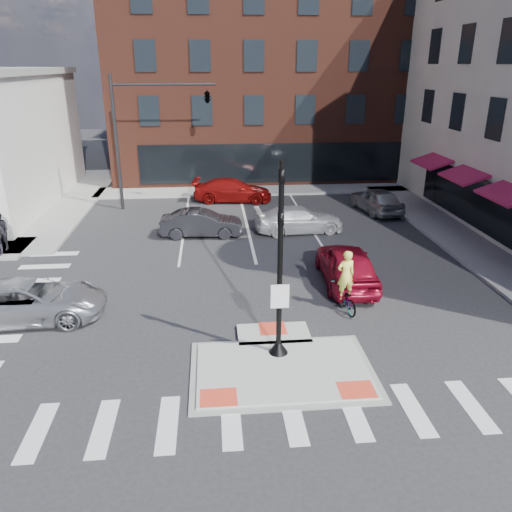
{
  "coord_description": "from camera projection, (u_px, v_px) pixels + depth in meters",
  "views": [
    {
      "loc": [
        -1.89,
        -12.89,
        8.51
      ],
      "look_at": [
        -0.38,
        3.9,
        2.0
      ],
      "focal_mm": 35.0,
      "sensor_mm": 36.0,
      "label": 1
    }
  ],
  "objects": [
    {
      "name": "building_far_left",
      "position": [
        192.0,
        94.0,
        61.38
      ],
      "size": [
        10.0,
        12.0,
        10.0
      ],
      "primitive_type": "cube",
      "color": "slate",
      "rests_on": "ground"
    },
    {
      "name": "white_pickup",
      "position": [
        299.0,
        220.0,
        26.79
      ],
      "size": [
        4.91,
        2.35,
        1.38
      ],
      "primitive_type": "imported",
      "rotation": [
        0.0,
        0.0,
        1.66
      ],
      "color": "silver",
      "rests_on": "ground"
    },
    {
      "name": "bg_car_red",
      "position": [
        232.0,
        190.0,
        32.8
      ],
      "size": [
        5.32,
        2.65,
        1.49
      ],
      "primitive_type": "imported",
      "rotation": [
        0.0,
        0.0,
        1.46
      ],
      "color": "maroon",
      "rests_on": "ground"
    },
    {
      "name": "building_n",
      "position": [
        266.0,
        73.0,
        42.37
      ],
      "size": [
        24.4,
        18.4,
        15.5
      ],
      "color": "#502419",
      "rests_on": "ground"
    },
    {
      "name": "mast_arm_signal",
      "position": [
        182.0,
        106.0,
        29.4
      ],
      "size": [
        6.1,
        2.24,
        8.0
      ],
      "color": "black",
      "rests_on": "ground"
    },
    {
      "name": "red_sedan",
      "position": [
        346.0,
        264.0,
        20.42
      ],
      "size": [
        2.19,
        4.99,
        1.67
      ],
      "primitive_type": "imported",
      "rotation": [
        0.0,
        0.0,
        3.1
      ],
      "color": "maroon",
      "rests_on": "ground"
    },
    {
      "name": "refuge_island",
      "position": [
        281.0,
        366.0,
        14.94
      ],
      "size": [
        5.4,
        4.65,
        0.13
      ],
      "color": "gray",
      "rests_on": "ground"
    },
    {
      "name": "building_far_right",
      "position": [
        294.0,
        85.0,
        63.97
      ],
      "size": [
        12.0,
        12.0,
        12.0
      ],
      "primitive_type": "cube",
      "color": "brown",
      "rests_on": "ground"
    },
    {
      "name": "sidewalk_e",
      "position": [
        464.0,
        241.0,
        25.37
      ],
      "size": [
        3.0,
        24.0,
        0.15
      ],
      "primitive_type": "cube",
      "color": "gray",
      "rests_on": "ground"
    },
    {
      "name": "ground",
      "position": [
        280.0,
        363.0,
        15.2
      ],
      "size": [
        120.0,
        120.0,
        0.0
      ],
      "primitive_type": "plane",
      "color": "#28282B",
      "rests_on": "ground"
    },
    {
      "name": "bg_car_dark",
      "position": [
        202.0,
        223.0,
        26.13
      ],
      "size": [
        4.34,
        1.72,
        1.4
      ],
      "primitive_type": "imported",
      "rotation": [
        0.0,
        0.0,
        1.52
      ],
      "color": "#26252A",
      "rests_on": "ground"
    },
    {
      "name": "bg_car_silver",
      "position": [
        376.0,
        200.0,
        30.39
      ],
      "size": [
        2.52,
        4.71,
        1.52
      ],
      "primitive_type": "imported",
      "rotation": [
        0.0,
        0.0,
        3.31
      ],
      "color": "#A1A4A8",
      "rests_on": "ground"
    },
    {
      "name": "cyclist",
      "position": [
        345.0,
        290.0,
        18.25
      ],
      "size": [
        0.97,
        1.93,
        2.31
      ],
      "rotation": [
        0.0,
        0.0,
        3.32
      ],
      "color": "#3F3F44",
      "rests_on": "ground"
    },
    {
      "name": "silver_suv",
      "position": [
        30.0,
        300.0,
        17.56
      ],
      "size": [
        5.28,
        2.58,
        1.44
      ],
      "primitive_type": "imported",
      "rotation": [
        0.0,
        0.0,
        1.61
      ],
      "color": "#B6B8BE",
      "rests_on": "ground"
    },
    {
      "name": "sidewalk_n",
      "position": [
        280.0,
        189.0,
        35.86
      ],
      "size": [
        26.0,
        3.0,
        0.15
      ],
      "primitive_type": "cube",
      "color": "gray",
      "rests_on": "ground"
    },
    {
      "name": "signal_pole",
      "position": [
        280.0,
        287.0,
        14.72
      ],
      "size": [
        0.6,
        0.6,
        5.98
      ],
      "color": "black",
      "rests_on": "refuge_island"
    },
    {
      "name": "pedestrian_a",
      "position": [
        0.0,
        231.0,
        23.66
      ],
      "size": [
        1.16,
        1.09,
        1.9
      ],
      "primitive_type": "imported",
      "rotation": [
        0.0,
        0.0,
        -0.54
      ],
      "color": "black",
      "rests_on": "sidewalk_nw"
    }
  ]
}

